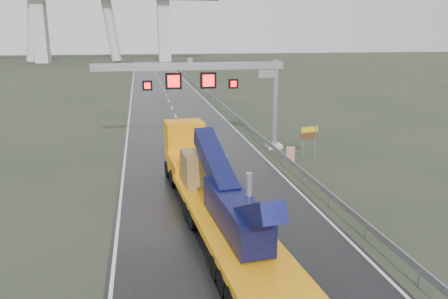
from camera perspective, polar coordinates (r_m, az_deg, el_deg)
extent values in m
plane|color=#2A3122|center=(18.76, 2.42, -14.51)|extent=(400.00, 400.00, 0.00)
cube|color=black|center=(56.78, -6.85, 5.42)|extent=(11.00, 200.00, 0.02)
cube|color=#B4B5B0|center=(36.68, 6.52, 0.47)|extent=(1.20, 1.20, 0.30)
cylinder|color=gray|center=(35.99, 6.68, 5.80)|extent=(0.48, 0.48, 7.20)
cube|color=gray|center=(34.20, -4.46, 10.79)|extent=(14.80, 0.55, 0.55)
cube|color=gray|center=(35.44, 5.56, 10.09)|extent=(1.40, 0.35, 0.90)
cube|color=gray|center=(34.17, -4.48, 11.54)|extent=(0.35, 0.35, 0.35)
cube|color=black|center=(34.12, -6.61, 8.87)|extent=(1.25, 0.25, 1.25)
cube|color=#FF0C0C|center=(33.98, -6.59, 8.85)|extent=(0.90, 0.02, 0.90)
cube|color=black|center=(34.43, -2.07, 9.01)|extent=(1.25, 0.25, 1.25)
cube|color=#FF0C0C|center=(34.29, -2.04, 8.99)|extent=(0.90, 0.02, 0.90)
cube|color=black|center=(34.06, -9.99, 8.23)|extent=(0.75, 0.25, 0.75)
cube|color=#FF0C0C|center=(33.93, -9.98, 8.20)|extent=(0.54, 0.02, 0.54)
cube|color=black|center=(34.82, 1.22, 8.58)|extent=(0.75, 0.25, 0.75)
cube|color=#FF0C0C|center=(34.68, 1.27, 8.56)|extent=(0.54, 0.02, 0.54)
cube|color=#B4B5B0|center=(158.99, -22.87, 14.19)|extent=(4.00, 6.00, 21.00)
cube|color=#B4B5B0|center=(156.15, -7.86, 15.18)|extent=(4.00, 6.00, 21.00)
cube|color=#ECAC0D|center=(19.70, 0.63, -9.62)|extent=(3.87, 13.96, 0.34)
cube|color=#ECAC0D|center=(26.18, -3.80, -2.44)|extent=(2.65, 1.39, 0.49)
cube|color=#ECAC0D|center=(27.73, -4.46, -1.99)|extent=(2.79, 3.15, 1.18)
cube|color=#ECAC0D|center=(29.10, -5.19, 1.21)|extent=(2.61, 2.16, 2.56)
cube|color=black|center=(30.00, -5.55, 2.19)|extent=(2.26, 0.23, 1.18)
cube|color=#0D133D|center=(18.46, 1.49, -8.20)|extent=(1.86, 6.00, 1.38)
cube|color=#0D133D|center=(21.18, -1.21, -1.73)|extent=(1.42, 5.48, 2.51)
cube|color=#0D133D|center=(15.96, 4.12, -8.58)|extent=(1.20, 3.96, 2.38)
cylinder|color=gray|center=(18.30, 3.29, -5.44)|extent=(0.32, 0.32, 1.57)
cube|color=olive|center=(23.96, -2.77, -2.41)|extent=(2.33, 2.33, 1.77)
cylinder|color=black|center=(16.25, 5.17, -17.58)|extent=(2.92, 1.21, 0.98)
cylinder|color=black|center=(22.09, -1.17, -8.35)|extent=(2.92, 1.21, 0.98)
cylinder|color=black|center=(29.40, -5.03, -2.33)|extent=(2.74, 1.30, 1.08)
cylinder|color=gray|center=(33.71, 10.24, 0.94)|extent=(0.08, 0.08, 2.46)
cylinder|color=gray|center=(34.09, 11.85, 1.01)|extent=(0.08, 0.08, 2.46)
cube|color=yellow|center=(33.68, 11.13, 2.59)|extent=(1.43, 0.30, 0.41)
cube|color=#562F18|center=(33.79, 11.08, 1.74)|extent=(1.43, 0.30, 0.46)
cube|color=red|center=(32.94, 8.68, -0.57)|extent=(0.71, 0.53, 1.07)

